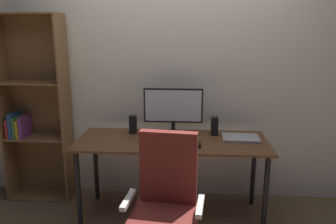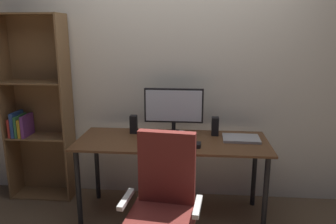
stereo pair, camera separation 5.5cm
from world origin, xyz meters
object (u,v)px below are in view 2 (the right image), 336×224
Objects in this scene: laptop at (241,138)px; desk at (172,149)px; keyboard at (173,145)px; speaker_right at (215,126)px; bookshelf at (37,111)px; coffee_mug at (182,137)px; monitor at (174,108)px; office_chair at (163,215)px; mouse at (197,145)px; speaker_left at (134,124)px.

desk is at bearing -172.49° from laptop.
keyboard is at bearing -157.43° from laptop.
bookshelf is at bearing 175.25° from speaker_right.
coffee_mug is 0.55× the size of speaker_right.
coffee_mug is 1.51m from bookshelf.
office_chair is at bearing -90.50° from monitor.
mouse is at bearing -148.88° from laptop.
speaker_left is 0.17× the size of office_chair.
desk is at bearing -24.85° from speaker_left.
speaker_left is (-0.60, 0.33, 0.07)m from mouse.
office_chair is (-0.39, -0.93, -0.37)m from speaker_right.
office_chair is at bearing -112.69° from speaker_right.
office_chair is at bearing -68.17° from speaker_left.
desk is 9.87× the size of speaker_left.
keyboard is at bearing -19.01° from bookshelf.
speaker_right is (0.36, 0.34, 0.08)m from keyboard.
speaker_right is at bearing 155.60° from laptop.
desk is 9.87× the size of speaker_right.
bookshelf is (-1.40, 0.48, 0.15)m from keyboard.
bookshelf is (-1.99, 0.26, 0.15)m from laptop.
monitor is 0.42m from keyboard.
monitor is 0.41m from speaker_right.
office_chair is (-0.61, -0.82, -0.29)m from laptop.
monitor is 3.19× the size of speaker_right.
mouse is 0.56× the size of speaker_right.
speaker_right is 1.77m from bookshelf.
speaker_right is at bearing 73.52° from office_chair.
office_chair is (-0.03, -0.59, -0.29)m from keyboard.
office_chair reaches higher than mouse.
monitor reaches higher than desk.
mouse is 0.70m from office_chair.
mouse is at bearing -16.50° from bookshelf.
mouse is 0.56× the size of speaker_left.
monitor reaches higher than laptop.
coffee_mug is 0.55× the size of speaker_left.
keyboard is 1.49m from bookshelf.
desk is 0.19m from keyboard.
office_chair is at bearing -97.02° from coffee_mug.
mouse is (0.20, 0.01, 0.01)m from keyboard.
coffee_mug is 0.36m from speaker_right.
office_chair is at bearing -37.89° from bookshelf.
monitor is at bearing 95.71° from office_chair.
mouse is 0.30× the size of laptop.
coffee_mug reaches higher than mouse.
laptop is (0.61, 0.07, 0.10)m from desk.
monitor reaches higher than office_chair.
office_chair is 0.55× the size of bookshelf.
monitor is 0.30m from coffee_mug.
coffee_mug is 0.50m from speaker_left.
bookshelf is (-1.39, 0.14, -0.09)m from monitor.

